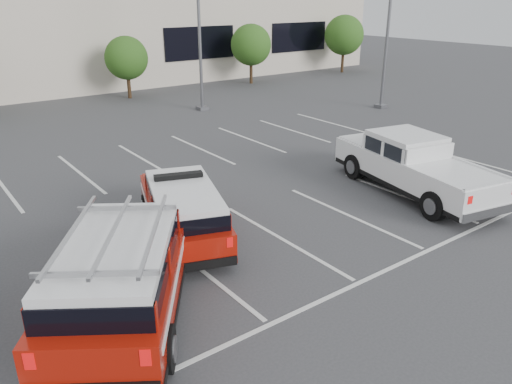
% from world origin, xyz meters
% --- Properties ---
extents(ground, '(120.00, 120.00, 0.00)m').
position_xyz_m(ground, '(0.00, 0.00, 0.00)').
color(ground, '#373739').
rests_on(ground, ground).
extents(stall_markings, '(23.00, 15.00, 0.01)m').
position_xyz_m(stall_markings, '(0.00, 4.50, 0.01)').
color(stall_markings, silver).
rests_on(stall_markings, ground).
extents(convention_building, '(60.00, 16.99, 13.20)m').
position_xyz_m(convention_building, '(0.18, 31.86, 4.72)').
color(convention_building, beige).
rests_on(convention_building, ground).
extents(tree_mid_right, '(2.77, 2.77, 3.99)m').
position_xyz_m(tree_mid_right, '(5.09, 22.05, 2.50)').
color(tree_mid_right, '#3F2B19').
rests_on(tree_mid_right, ground).
extents(tree_right, '(3.07, 3.07, 4.42)m').
position_xyz_m(tree_right, '(15.09, 22.05, 2.77)').
color(tree_right, '#3F2B19').
rests_on(tree_right, ground).
extents(tree_far_right, '(3.37, 3.37, 4.85)m').
position_xyz_m(tree_far_right, '(25.09, 22.05, 3.04)').
color(tree_far_right, '#3F2B19').
rests_on(tree_far_right, ground).
extents(light_pole_mid, '(0.90, 0.60, 10.24)m').
position_xyz_m(light_pole_mid, '(7.00, 16.00, 5.19)').
color(light_pole_mid, '#59595E').
rests_on(light_pole_mid, ground).
extents(light_pole_right, '(0.90, 0.60, 10.24)m').
position_xyz_m(light_pole_right, '(16.00, 10.00, 5.19)').
color(light_pole_right, '#59595E').
rests_on(light_pole_right, ground).
extents(fire_chief_suv, '(3.40, 5.36, 1.77)m').
position_xyz_m(fire_chief_suv, '(-2.14, 1.79, 0.72)').
color(fire_chief_suv, '#901106').
rests_on(fire_chief_suv, ground).
extents(white_pickup, '(3.45, 6.71, 1.96)m').
position_xyz_m(white_pickup, '(5.94, 0.15, 0.78)').
color(white_pickup, silver).
rests_on(white_pickup, ground).
extents(ladder_suv, '(5.05, 5.99, 2.25)m').
position_xyz_m(ladder_suv, '(-4.93, -0.76, 0.90)').
color(ladder_suv, '#901106').
rests_on(ladder_suv, ground).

